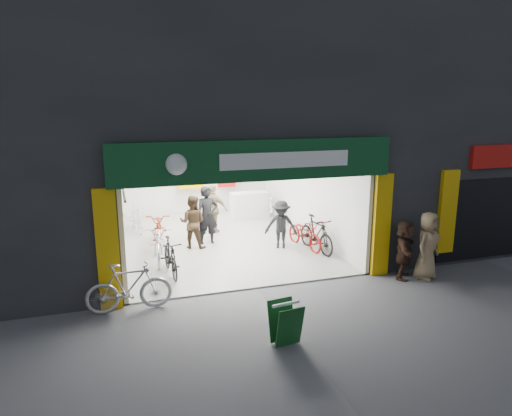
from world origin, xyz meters
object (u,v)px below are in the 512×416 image
bike_left_front (159,242)px  parked_bike (129,287)px  pedestrian_near (427,246)px  bike_right_front (316,234)px  sandwich_board (286,322)px

bike_left_front → parked_bike: 3.13m
parked_bike → pedestrian_near: (7.10, -0.32, 0.32)m
pedestrian_near → bike_left_front: bearing=123.8°
pedestrian_near → bike_right_front: bearing=94.2°
parked_bike → bike_right_front: bearing=-66.7°
bike_left_front → sandwich_board: (1.67, -5.23, -0.11)m
parked_bike → pedestrian_near: pedestrian_near is taller
bike_left_front → parked_bike: (-0.94, -2.98, -0.01)m
bike_right_front → sandwich_board: bearing=-127.4°
bike_right_front → pedestrian_near: size_ratio=1.05×
bike_right_front → pedestrian_near: 3.23m
sandwich_board → bike_right_front: bearing=52.1°
bike_left_front → parked_bike: bike_left_front is taller
sandwich_board → pedestrian_near: bearing=16.2°
pedestrian_near → parked_bike: bearing=149.4°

